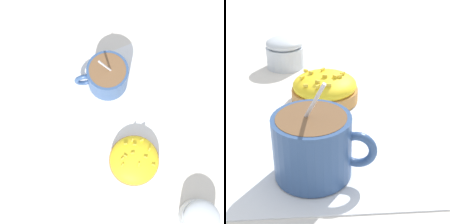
# 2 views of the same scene
# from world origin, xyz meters

# --- Properties ---
(ground_plane) EXTENTS (3.00, 3.00, 0.00)m
(ground_plane) POSITION_xyz_m (0.00, 0.00, 0.00)
(ground_plane) COLOR silver
(paper_napkin) EXTENTS (0.33, 0.30, 0.00)m
(paper_napkin) POSITION_xyz_m (0.00, 0.00, 0.00)
(paper_napkin) COLOR white
(paper_napkin) RESTS_ON ground_plane
(coffee_cup) EXTENTS (0.08, 0.11, 0.11)m
(coffee_cup) POSITION_xyz_m (-0.09, 0.00, 0.04)
(coffee_cup) COLOR #335184
(coffee_cup) RESTS_ON paper_napkin
(frosted_pastry) EXTENTS (0.10, 0.10, 0.05)m
(frosted_pastry) POSITION_xyz_m (0.09, 0.01, 0.02)
(frosted_pastry) COLOR #C18442
(frosted_pastry) RESTS_ON paper_napkin
(sugar_bowl) EXTENTS (0.07, 0.07, 0.06)m
(sugar_bowl) POSITION_xyz_m (0.22, 0.09, 0.03)
(sugar_bowl) COLOR silver
(sugar_bowl) RESTS_ON ground_plane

